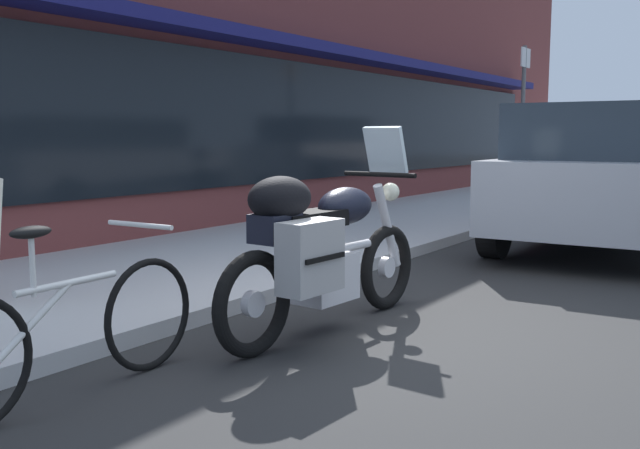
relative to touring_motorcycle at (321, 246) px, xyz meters
The scene contains 7 objects.
ground_plane 0.80m from the touring_motorcycle, 28.50° to the right, with size 80.00×80.00×0.00m, color #292929.
storefront_building 8.76m from the touring_motorcycle, 28.08° to the left, with size 22.03×0.90×5.79m.
sidewalk_curb 9.75m from the touring_motorcycle, 13.81° to the left, with size 30.00×3.01×0.12m.
touring_motorcycle is the anchor object (origin of this frame).
parked_bicycle 1.75m from the touring_motorcycle, 166.71° to the left, with size 1.73×0.48×0.91m.
parked_minivan 5.17m from the touring_motorcycle, ahead, with size 4.83×2.28×1.66m.
parking_sign_pole 8.41m from the touring_motorcycle, ahead, with size 0.44×0.07×2.73m.
Camera 1 is at (-4.31, -2.32, 1.33)m, focal length 39.62 mm.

